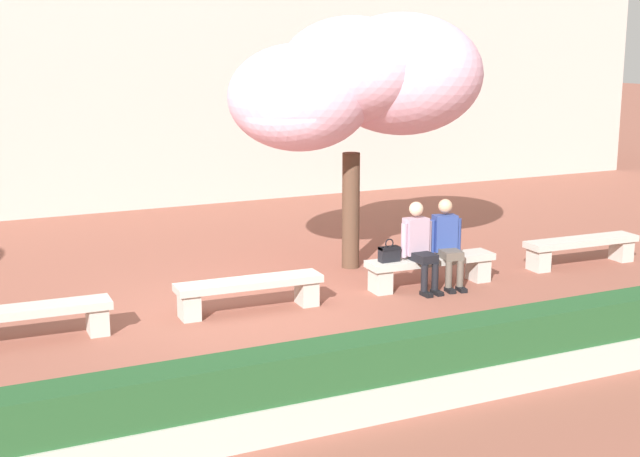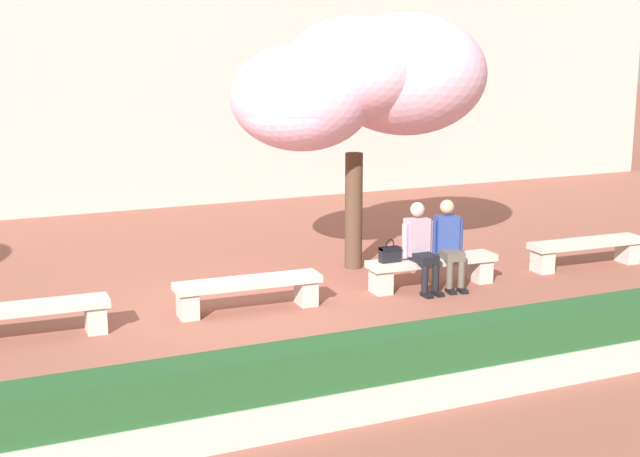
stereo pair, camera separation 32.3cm
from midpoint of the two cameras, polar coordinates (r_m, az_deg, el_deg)
ground_plane at (r=12.11m, az=-5.28°, el=-5.31°), size 100.00×100.00×0.00m
building_facade at (r=21.04m, az=-15.08°, el=11.53°), size 28.00×4.00×7.09m
stone_bench_near_west at (r=11.40m, az=-19.03°, el=-5.44°), size 2.02×0.50×0.45m
stone_bench_center at (r=12.03m, az=-5.31°, el=-3.90°), size 2.02×0.50×0.45m
stone_bench_near_east at (r=13.26m, az=6.41°, el=-2.41°), size 2.02×0.50×0.45m
stone_bench_east_end at (r=14.95m, az=15.80°, el=-1.13°), size 2.02×0.50×0.45m
person_seated_left at (r=12.99m, az=5.65°, el=-0.92°), size 0.51×0.68×1.29m
person_seated_right at (r=13.25m, az=7.44°, el=-0.71°), size 0.50×0.72×1.29m
handbag at (r=12.86m, az=3.74°, el=-1.57°), size 0.30×0.15×0.34m
cherry_tree_main at (r=13.96m, az=1.89°, el=9.50°), size 4.09×2.57×4.01m
planter_hedge_foreground at (r=8.85m, az=3.08°, el=-9.32°), size 16.05×0.50×0.80m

